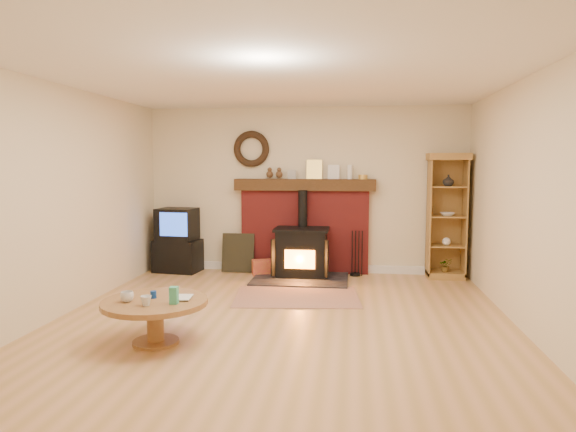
# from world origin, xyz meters

# --- Properties ---
(ground) EXTENTS (5.50, 5.50, 0.00)m
(ground) POSITION_xyz_m (0.00, 0.00, 0.00)
(ground) COLOR #B5894B
(ground) RESTS_ON ground
(room_shell) EXTENTS (5.02, 5.52, 2.61)m
(room_shell) POSITION_xyz_m (-0.02, 0.09, 1.72)
(room_shell) COLOR beige
(room_shell) RESTS_ON ground
(chimney_breast) EXTENTS (2.20, 0.22, 1.78)m
(chimney_breast) POSITION_xyz_m (0.00, 2.67, 0.80)
(chimney_breast) COLOR maroon
(chimney_breast) RESTS_ON ground
(wood_stove) EXTENTS (1.40, 1.00, 1.31)m
(wood_stove) POSITION_xyz_m (-0.01, 2.27, 0.37)
(wood_stove) COLOR black
(wood_stove) RESTS_ON ground
(area_rug) EXTENTS (1.69, 1.24, 0.01)m
(area_rug) POSITION_xyz_m (0.05, 1.12, 0.01)
(area_rug) COLOR brown
(area_rug) RESTS_ON ground
(tv_unit) EXTENTS (0.74, 0.56, 1.01)m
(tv_unit) POSITION_xyz_m (-2.01, 2.47, 0.49)
(tv_unit) COLOR black
(tv_unit) RESTS_ON ground
(curio_cabinet) EXTENTS (0.60, 0.43, 1.87)m
(curio_cabinet) POSITION_xyz_m (2.15, 2.55, 0.94)
(curio_cabinet) COLOR olive
(curio_cabinet) RESTS_ON ground
(firelog_box) EXTENTS (0.42, 0.33, 0.23)m
(firelog_box) POSITION_xyz_m (-0.60, 2.40, 0.11)
(firelog_box) COLOR orange
(firelog_box) RESTS_ON ground
(leaning_painting) EXTENTS (0.51, 0.14, 0.61)m
(leaning_painting) POSITION_xyz_m (-1.05, 2.55, 0.31)
(leaning_painting) COLOR black
(leaning_painting) RESTS_ON ground
(fire_tools) EXTENTS (0.19, 0.16, 0.70)m
(fire_tools) POSITION_xyz_m (0.81, 2.50, 0.16)
(fire_tools) COLOR black
(fire_tools) RESTS_ON ground
(coffee_table) EXTENTS (1.00, 1.00, 0.59)m
(coffee_table) POSITION_xyz_m (-1.10, -0.76, 0.35)
(coffee_table) COLOR brown
(coffee_table) RESTS_ON ground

